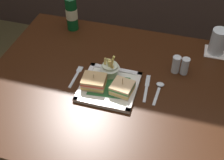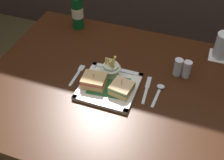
{
  "view_description": "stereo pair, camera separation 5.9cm",
  "coord_description": "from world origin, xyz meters",
  "px_view_note": "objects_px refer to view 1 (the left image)",
  "views": [
    {
      "loc": [
        0.24,
        -0.89,
        1.64
      ],
      "look_at": [
        -0.01,
        -0.01,
        0.76
      ],
      "focal_mm": 48.14,
      "sensor_mm": 36.0,
      "label": 1
    },
    {
      "loc": [
        0.3,
        -0.87,
        1.64
      ],
      "look_at": [
        -0.01,
        -0.01,
        0.76
      ],
      "focal_mm": 48.14,
      "sensor_mm": 36.0,
      "label": 2
    }
  ],
  "objects_px": {
    "dining_table": "(115,102)",
    "sandwich_half_left": "(94,82)",
    "sandwich_half_right": "(122,88)",
    "salt_shaker": "(176,65)",
    "fork": "(76,75)",
    "spoon": "(159,88)",
    "pepper_shaker": "(185,67)",
    "knife": "(147,87)",
    "beer_bottle": "(71,11)",
    "fries_cup": "(110,68)",
    "water_glass": "(218,43)",
    "square_plate": "(109,87)"
  },
  "relations": [
    {
      "from": "dining_table",
      "to": "sandwich_half_left",
      "type": "bearing_deg",
      "value": -157.32
    },
    {
      "from": "square_plate",
      "to": "water_glass",
      "type": "distance_m",
      "value": 0.57
    },
    {
      "from": "knife",
      "to": "spoon",
      "type": "height_order",
      "value": "spoon"
    },
    {
      "from": "square_plate",
      "to": "beer_bottle",
      "type": "distance_m",
      "value": 0.5
    },
    {
      "from": "beer_bottle",
      "to": "knife",
      "type": "relative_size",
      "value": 1.7
    },
    {
      "from": "dining_table",
      "to": "pepper_shaker",
      "type": "relative_size",
      "value": 14.19
    },
    {
      "from": "salt_shaker",
      "to": "fries_cup",
      "type": "bearing_deg",
      "value": -157.74
    },
    {
      "from": "salt_shaker",
      "to": "pepper_shaker",
      "type": "xyz_separation_m",
      "value": [
        0.04,
        0.0,
        -0.0
      ]
    },
    {
      "from": "fries_cup",
      "to": "salt_shaker",
      "type": "bearing_deg",
      "value": 22.26
    },
    {
      "from": "fork",
      "to": "pepper_shaker",
      "type": "height_order",
      "value": "pepper_shaker"
    },
    {
      "from": "fork",
      "to": "knife",
      "type": "distance_m",
      "value": 0.32
    },
    {
      "from": "sandwich_half_left",
      "to": "spoon",
      "type": "distance_m",
      "value": 0.28
    },
    {
      "from": "sandwich_half_right",
      "to": "water_glass",
      "type": "bearing_deg",
      "value": 46.99
    },
    {
      "from": "fork",
      "to": "knife",
      "type": "xyz_separation_m",
      "value": [
        0.32,
        0.02,
        0.0
      ]
    },
    {
      "from": "spoon",
      "to": "square_plate",
      "type": "bearing_deg",
      "value": -164.84
    },
    {
      "from": "fork",
      "to": "salt_shaker",
      "type": "distance_m",
      "value": 0.45
    },
    {
      "from": "beer_bottle",
      "to": "pepper_shaker",
      "type": "xyz_separation_m",
      "value": [
        0.61,
        -0.2,
        -0.07
      ]
    },
    {
      "from": "fries_cup",
      "to": "sandwich_half_right",
      "type": "bearing_deg",
      "value": -48.02
    },
    {
      "from": "fork",
      "to": "pepper_shaker",
      "type": "distance_m",
      "value": 0.49
    },
    {
      "from": "square_plate",
      "to": "sandwich_half_right",
      "type": "bearing_deg",
      "value": -13.59
    },
    {
      "from": "knife",
      "to": "pepper_shaker",
      "type": "relative_size",
      "value": 2.05
    },
    {
      "from": "dining_table",
      "to": "spoon",
      "type": "relative_size",
      "value": 8.35
    },
    {
      "from": "spoon",
      "to": "salt_shaker",
      "type": "xyz_separation_m",
      "value": [
        0.05,
        0.13,
        0.03
      ]
    },
    {
      "from": "water_glass",
      "to": "pepper_shaker",
      "type": "relative_size",
      "value": 1.54
    },
    {
      "from": "dining_table",
      "to": "sandwich_half_right",
      "type": "height_order",
      "value": "sandwich_half_right"
    },
    {
      "from": "sandwich_half_left",
      "to": "fries_cup",
      "type": "height_order",
      "value": "fries_cup"
    },
    {
      "from": "fork",
      "to": "salt_shaker",
      "type": "bearing_deg",
      "value": 19.71
    },
    {
      "from": "sandwich_half_right",
      "to": "spoon",
      "type": "distance_m",
      "value": 0.16
    },
    {
      "from": "fork",
      "to": "sandwich_half_right",
      "type": "bearing_deg",
      "value": -12.16
    },
    {
      "from": "dining_table",
      "to": "square_plate",
      "type": "relative_size",
      "value": 4.82
    },
    {
      "from": "sandwich_half_right",
      "to": "salt_shaker",
      "type": "distance_m",
      "value": 0.28
    },
    {
      "from": "dining_table",
      "to": "water_glass",
      "type": "xyz_separation_m",
      "value": [
        0.41,
        0.36,
        0.16
      ]
    },
    {
      "from": "sandwich_half_right",
      "to": "knife",
      "type": "xyz_separation_m",
      "value": [
        0.09,
        0.06,
        -0.03
      ]
    },
    {
      "from": "dining_table",
      "to": "beer_bottle",
      "type": "bearing_deg",
      "value": 132.91
    },
    {
      "from": "dining_table",
      "to": "knife",
      "type": "height_order",
      "value": "knife"
    },
    {
      "from": "salt_shaker",
      "to": "pepper_shaker",
      "type": "distance_m",
      "value": 0.04
    },
    {
      "from": "dining_table",
      "to": "fork",
      "type": "height_order",
      "value": "fork"
    },
    {
      "from": "fries_cup",
      "to": "knife",
      "type": "height_order",
      "value": "fries_cup"
    },
    {
      "from": "square_plate",
      "to": "beer_bottle",
      "type": "height_order",
      "value": "beer_bottle"
    },
    {
      "from": "fork",
      "to": "fries_cup",
      "type": "bearing_deg",
      "value": 14.73
    },
    {
      "from": "dining_table",
      "to": "spoon",
      "type": "height_order",
      "value": "spoon"
    },
    {
      "from": "sandwich_half_left",
      "to": "sandwich_half_right",
      "type": "distance_m",
      "value": 0.12
    },
    {
      "from": "sandwich_half_left",
      "to": "salt_shaker",
      "type": "relative_size",
      "value": 1.26
    },
    {
      "from": "beer_bottle",
      "to": "salt_shaker",
      "type": "distance_m",
      "value": 0.61
    },
    {
      "from": "sandwich_half_right",
      "to": "fork",
      "type": "distance_m",
      "value": 0.23
    },
    {
      "from": "square_plate",
      "to": "fries_cup",
      "type": "distance_m",
      "value": 0.09
    },
    {
      "from": "square_plate",
      "to": "water_glass",
      "type": "relative_size",
      "value": 1.92
    },
    {
      "from": "sandwich_half_right",
      "to": "water_glass",
      "type": "distance_m",
      "value": 0.54
    },
    {
      "from": "water_glass",
      "to": "salt_shaker",
      "type": "height_order",
      "value": "water_glass"
    },
    {
      "from": "water_glass",
      "to": "knife",
      "type": "relative_size",
      "value": 0.75
    }
  ]
}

